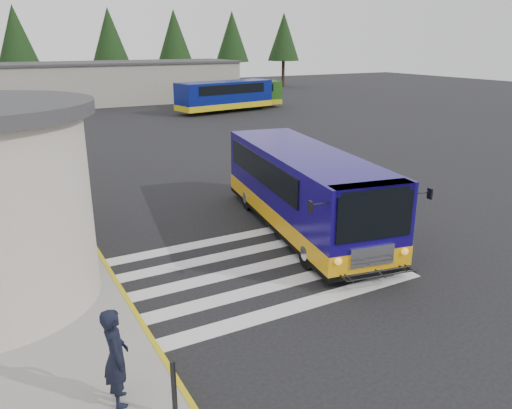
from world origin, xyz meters
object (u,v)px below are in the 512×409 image
transit_bus (303,193)px  pedestrian_a (116,357)px  far_bus_b (238,93)px  far_bus_a (225,95)px  bollard (174,389)px

transit_bus → pedestrian_a: transit_bus is taller
transit_bus → far_bus_b: bearing=77.1°
transit_bus → far_bus_b: transit_bus is taller
far_bus_b → far_bus_a: bearing=139.3°
far_bus_a → far_bus_b: (2.29, 1.94, -0.13)m
pedestrian_a → bollard: bearing=-134.0°
far_bus_a → pedestrian_a: bearing=142.0°
far_bus_b → transit_bus: bearing=166.2°
transit_bus → far_bus_b: size_ratio=1.15×
transit_bus → far_bus_a: (10.58, 28.62, 0.23)m
far_bus_a → far_bus_b: 3.00m
far_bus_a → bollard: bearing=143.5°
transit_bus → bollard: bearing=-126.5°
transit_bus → bollard: 9.81m
pedestrian_a → transit_bus: bearing=-47.6°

